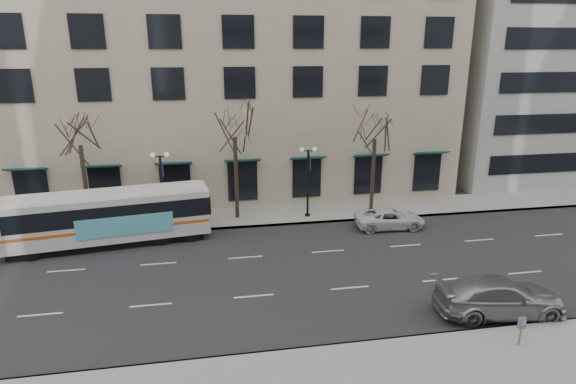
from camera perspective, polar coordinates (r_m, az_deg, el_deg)
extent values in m
plane|color=black|center=(26.68, -4.61, -9.80)|extent=(160.00, 160.00, 0.00)
cube|color=gray|center=(35.52, 2.05, -2.52)|extent=(80.00, 4.00, 0.15)
cube|color=tan|center=(44.66, -10.36, 16.92)|extent=(40.00, 20.00, 24.00)
cylinder|color=black|center=(34.71, -22.84, 0.46)|extent=(0.28, 0.28, 5.74)
cylinder|color=black|center=(33.80, -6.16, 1.51)|extent=(0.28, 0.28, 5.95)
cylinder|color=black|center=(35.87, 10.01, 1.87)|extent=(0.28, 0.28, 5.46)
cylinder|color=black|center=(33.43, -14.63, 0.01)|extent=(0.16, 0.16, 5.00)
cylinder|color=black|center=(34.19, -14.33, -3.75)|extent=(0.36, 0.36, 0.30)
cube|color=black|center=(32.81, -14.96, 4.09)|extent=(0.90, 0.06, 0.06)
sphere|color=silver|center=(32.83, -15.75, 4.22)|extent=(0.32, 0.32, 0.32)
sphere|color=silver|center=(32.75, -14.18, 4.31)|extent=(0.32, 0.32, 0.32)
cube|color=navy|center=(33.00, -14.63, 2.67)|extent=(0.04, 0.45, 1.00)
cylinder|color=black|center=(34.02, 2.37, 0.87)|extent=(0.16, 0.16, 5.00)
cylinder|color=black|center=(34.76, 2.32, -2.85)|extent=(0.36, 0.36, 0.30)
cube|color=black|center=(33.41, 2.42, 4.90)|extent=(0.90, 0.06, 0.06)
sphere|color=silver|center=(33.29, 1.66, 5.04)|extent=(0.32, 0.32, 0.32)
sphere|color=silver|center=(33.48, 3.18, 5.09)|extent=(0.32, 0.32, 0.32)
cube|color=navy|center=(33.63, 2.60, 3.49)|extent=(0.04, 0.45, 1.00)
cube|color=silver|center=(31.82, -20.60, -2.64)|extent=(12.55, 4.31, 2.82)
cube|color=black|center=(32.37, -20.30, -5.29)|extent=(11.53, 3.86, 0.46)
cube|color=black|center=(31.67, -20.13, -1.85)|extent=(12.07, 4.29, 1.13)
cube|color=#D05313|center=(31.99, -20.50, -3.46)|extent=(12.43, 4.33, 0.18)
cube|color=#4FB2C1|center=(30.58, -18.72, -3.81)|extent=(5.59, 0.83, 1.23)
cube|color=silver|center=(31.39, -20.87, -0.17)|extent=(11.90, 3.97, 0.08)
cylinder|color=black|center=(31.79, -28.20, -6.31)|extent=(1.05, 0.42, 1.03)
cylinder|color=black|center=(33.94, -27.55, -4.77)|extent=(1.05, 0.42, 1.03)
cylinder|color=black|center=(31.14, -14.75, -5.20)|extent=(1.05, 0.42, 1.03)
cylinder|color=black|center=(33.33, -15.00, -3.70)|extent=(1.05, 0.42, 1.03)
cylinder|color=black|center=(31.24, -11.37, -4.87)|extent=(1.05, 0.42, 1.03)
cylinder|color=black|center=(33.43, -11.85, -3.40)|extent=(1.05, 0.42, 1.03)
imported|color=#95989C|center=(24.84, 23.79, -11.29)|extent=(6.20, 3.02, 1.74)
imported|color=silver|center=(33.52, 11.98, -3.09)|extent=(4.82, 2.41, 1.31)
cylinder|color=slate|center=(22.78, 25.79, -15.08)|extent=(0.08, 0.08, 0.89)
cube|color=slate|center=(22.49, 25.99, -13.79)|extent=(0.31, 0.23, 0.49)
cube|color=blue|center=(22.38, 26.11, -13.75)|extent=(0.14, 0.05, 0.18)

